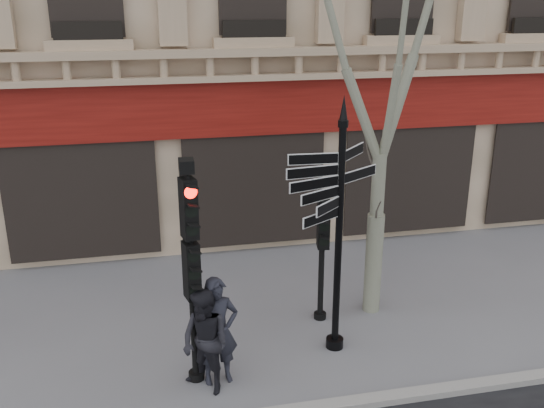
{
  "coord_description": "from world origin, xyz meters",
  "views": [
    {
      "loc": [
        -2.52,
        -8.8,
        6.07
      ],
      "look_at": [
        -0.49,
        0.6,
        2.72
      ],
      "focal_mm": 40.0,
      "sensor_mm": 36.0,
      "label": 1
    }
  ],
  "objects": [
    {
      "name": "pedestrian_a",
      "position": [
        -1.57,
        -0.28,
        0.93
      ],
      "size": [
        0.72,
        0.52,
        1.85
      ],
      "primitive_type": "imported",
      "rotation": [
        0.0,
        0.0,
        0.13
      ],
      "color": "black",
      "rests_on": "ground"
    },
    {
      "name": "kerb",
      "position": [
        0.0,
        -1.4,
        0.06
      ],
      "size": [
        80.0,
        0.25,
        0.12
      ],
      "primitive_type": "cube",
      "color": "gray",
      "rests_on": "ground"
    },
    {
      "name": "fingerpost",
      "position": [
        0.6,
        0.27,
        3.07
      ],
      "size": [
        2.48,
        2.48,
        4.57
      ],
      "rotation": [
        0.0,
        0.0,
        0.37
      ],
      "color": "black",
      "rests_on": "ground"
    },
    {
      "name": "ground",
      "position": [
        0.0,
        0.0,
        0.0
      ],
      "size": [
        80.0,
        80.0,
        0.0
      ],
      "primitive_type": "plane",
      "color": "slate",
      "rests_on": "ground"
    },
    {
      "name": "pedestrian_b",
      "position": [
        -1.8,
        -0.48,
        0.88
      ],
      "size": [
        1.06,
        1.08,
        1.76
      ],
      "primitive_type": "imported",
      "rotation": [
        0.0,
        0.0,
        -0.86
      ],
      "color": "black",
      "rests_on": "ground"
    },
    {
      "name": "traffic_signal_main",
      "position": [
        -1.94,
        -0.17,
        2.39
      ],
      "size": [
        0.47,
        0.38,
        3.78
      ],
      "rotation": [
        0.0,
        0.0,
        0.22
      ],
      "color": "black",
      "rests_on": "ground"
    },
    {
      "name": "traffic_signal_secondary",
      "position": [
        0.63,
        1.32,
        1.74
      ],
      "size": [
        0.47,
        0.37,
        2.5
      ],
      "rotation": [
        0.0,
        0.0,
        -0.17
      ],
      "color": "black",
      "rests_on": "ground"
    },
    {
      "name": "plane_tree",
      "position": [
        1.74,
        1.44,
        5.58
      ],
      "size": [
        2.99,
        2.99,
        7.95
      ],
      "color": "gray",
      "rests_on": "ground"
    }
  ]
}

